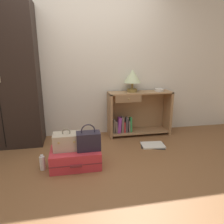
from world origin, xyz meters
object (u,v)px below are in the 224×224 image
table_lamp (132,77)px  open_book_on_floor (153,145)px  suitcase_large (76,158)px  handbag (88,141)px  bookshelf (136,113)px  wardrobe (1,78)px  train_case (67,141)px  bowl (159,90)px  bottle (42,163)px

table_lamp → open_book_on_floor: table_lamp is taller
suitcase_large → open_book_on_floor: 1.27m
open_book_on_floor → handbag: bearing=-157.7°
bookshelf → table_lamp: 0.64m
wardrobe → handbag: wardrobe is taller
table_lamp → suitcase_large: bearing=-136.4°
table_lamp → open_book_on_floor: 1.18m
bookshelf → train_case: 1.51m
bowl → train_case: (-1.59, -0.91, -0.46)m
table_lamp → train_case: size_ratio=1.13×
train_case → open_book_on_floor: size_ratio=0.77×
bookshelf → train_case: bearing=-142.5°
table_lamp → suitcase_large: 1.67m
bowl → handbag: size_ratio=0.47×
bookshelf → train_case: bookshelf is taller
train_case → bottle: train_case is taller
bowl → open_book_on_floor: bowl is taller
suitcase_large → train_case: bearing=161.2°
wardrobe → bowl: wardrobe is taller
suitcase_large → handbag: size_ratio=1.88×
bottle → handbag: bearing=-1.5°
wardrobe → bookshelf: wardrobe is taller
bowl → suitcase_large: bowl is taller
handbag → open_book_on_floor: handbag is taller
suitcase_large → bottle: suitcase_large is taller
suitcase_large → train_case: 0.24m
suitcase_large → open_book_on_floor: (1.20, 0.39, -0.11)m
table_lamp → suitcase_large: (-1.01, -0.97, -0.90)m
train_case → handbag: handbag is taller
suitcase_large → handbag: (0.17, -0.03, 0.23)m
bookshelf → handbag: bookshelf is taller
suitcase_large → open_book_on_floor: bearing=18.1°
bookshelf → suitcase_large: 1.47m
wardrobe → open_book_on_floor: size_ratio=4.87×
suitcase_large → train_case: train_case is taller
table_lamp → wardrobe: bearing=-177.5°
suitcase_large → wardrobe: bearing=139.0°
train_case → bottle: (-0.31, -0.05, -0.24)m
bookshelf → bowl: bearing=-1.5°
table_lamp → handbag: table_lamp is taller
suitcase_large → open_book_on_floor: suitcase_large is taller
bottle → open_book_on_floor: bearing=14.2°
bottle → train_case: bearing=9.2°
train_case → open_book_on_floor: train_case is taller
bookshelf → bottle: bookshelf is taller
handbag → bottle: handbag is taller
bookshelf → handbag: 1.35m
table_lamp → bottle: table_lamp is taller
train_case → bottle: 0.39m
wardrobe → train_case: (0.91, -0.84, -0.73)m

